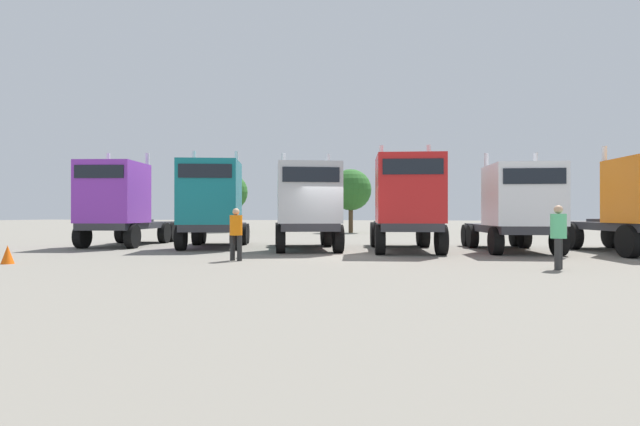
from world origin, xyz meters
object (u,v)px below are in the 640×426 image
at_px(visitor_with_camera, 558,232).
at_px(semi_truck_red, 407,203).
at_px(semi_truck_orange, 640,205).
at_px(semi_truck_silver, 307,205).
at_px(semi_truck_white, 517,207).
at_px(visitor_in_hivis, 236,230).
at_px(semi_truck_purple, 119,203).
at_px(traffic_cone_near, 8,254).
at_px(semi_truck_teal, 212,204).

bearing_deg(visitor_with_camera, semi_truck_red, 153.37).
relative_size(semi_truck_orange, visitor_with_camera, 3.75).
distance_m(semi_truck_silver, semi_truck_red, 3.97).
distance_m(semi_truck_silver, semi_truck_white, 8.16).
height_order(visitor_in_hivis, visitor_with_camera, visitor_with_camera).
xyz_separation_m(semi_truck_purple, visitor_in_hivis, (7.60, -5.14, -1.03)).
distance_m(semi_truck_purple, traffic_cone_near, 7.58).
bearing_deg(semi_truck_silver, semi_truck_red, 72.86).
relative_size(semi_truck_silver, visitor_in_hivis, 3.75).
distance_m(semi_truck_white, visitor_with_camera, 5.65).
relative_size(semi_truck_teal, semi_truck_red, 0.92).
relative_size(semi_truck_orange, traffic_cone_near, 11.53).
height_order(semi_truck_red, traffic_cone_near, semi_truck_red).
relative_size(semi_truck_red, semi_truck_orange, 1.03).
height_order(semi_truck_silver, visitor_in_hivis, semi_truck_silver).
relative_size(semi_truck_white, traffic_cone_near, 11.01).
bearing_deg(semi_truck_silver, semi_truck_purple, -111.03).
bearing_deg(semi_truck_orange, semi_truck_white, -101.52).
bearing_deg(semi_truck_red, semi_truck_white, 91.59).
relative_size(semi_truck_purple, semi_truck_teal, 1.06).
bearing_deg(semi_truck_white, semi_truck_teal, -94.78).
bearing_deg(semi_truck_orange, visitor_in_hivis, -79.02).
relative_size(semi_truck_purple, semi_truck_orange, 1.00).
distance_m(semi_truck_orange, traffic_cone_near, 21.19).
xyz_separation_m(semi_truck_purple, visitor_with_camera, (16.91, -5.78, -1.00)).
bearing_deg(visitor_with_camera, semi_truck_orange, 75.84).
bearing_deg(semi_truck_orange, visitor_with_camera, -47.10).
bearing_deg(semi_truck_orange, semi_truck_purple, -99.21).
distance_m(semi_truck_purple, visitor_with_camera, 17.90).
relative_size(semi_truck_teal, visitor_with_camera, 3.53).
distance_m(semi_truck_teal, visitor_with_camera, 13.45).
bearing_deg(traffic_cone_near, semi_truck_orange, 18.88).
bearing_deg(semi_truck_red, semi_truck_purple, -99.77).
relative_size(semi_truck_teal, semi_truck_orange, 0.94).
distance_m(semi_truck_silver, semi_truck_orange, 12.29).
height_order(semi_truck_teal, semi_truck_silver, semi_truck_teal).
distance_m(semi_truck_teal, semi_truck_orange, 16.59).
xyz_separation_m(semi_truck_white, traffic_cone_near, (-15.85, -7.09, -1.46)).
bearing_deg(traffic_cone_near, semi_truck_teal, 63.91).
xyz_separation_m(semi_truck_teal, visitor_with_camera, (12.25, -5.48, -0.95)).
bearing_deg(semi_truck_red, semi_truck_silver, -97.08).
height_order(semi_truck_teal, semi_truck_orange, semi_truck_teal).
relative_size(semi_truck_teal, semi_truck_white, 0.99).
bearing_deg(visitor_in_hivis, semi_truck_white, -44.19).
height_order(visitor_with_camera, traffic_cone_near, visitor_with_camera).
bearing_deg(semi_truck_orange, semi_truck_silver, -96.72).
bearing_deg(visitor_in_hivis, visitor_with_camera, -75.66).
relative_size(semi_truck_red, semi_truck_white, 1.07).
height_order(semi_truck_red, visitor_in_hivis, semi_truck_red).
relative_size(semi_truck_silver, semi_truck_red, 0.95).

